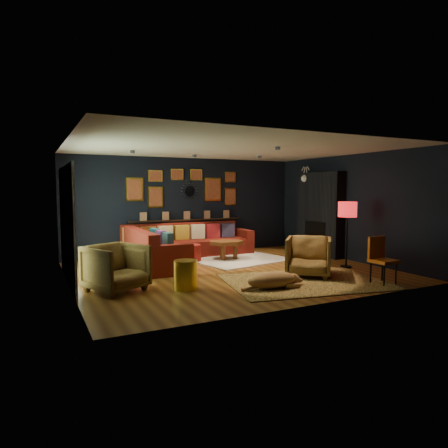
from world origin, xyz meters
name	(u,v)px	position (x,y,z in m)	size (l,w,h in m)	color
floor	(232,271)	(0.00, 0.00, 0.00)	(6.50, 6.50, 0.00)	brown
room_walls	(232,197)	(0.00, 0.00, 1.59)	(6.50, 6.50, 6.50)	black
sectional	(176,247)	(-0.61, 1.81, 0.32)	(3.41, 2.69, 0.86)	maroon
ledge	(187,220)	(0.00, 2.68, 0.92)	(3.20, 0.12, 0.04)	black
gallery_wall	(186,187)	(-0.01, 2.72, 1.81)	(3.15, 0.04, 1.02)	yellow
sunburst_mirror	(189,191)	(0.10, 2.72, 1.70)	(0.47, 0.16, 0.47)	silver
fireplace	(320,217)	(3.09, 0.90, 1.02)	(0.31, 1.60, 2.20)	black
deer_head	(310,178)	(3.14, 1.40, 2.05)	(0.50, 0.28, 0.45)	white
sliding_door	(67,224)	(-3.22, 0.60, 1.10)	(0.06, 2.80, 2.20)	white
ceiling_spots	(216,154)	(0.00, 0.80, 2.56)	(3.30, 2.50, 0.06)	black
shag_rug	(241,260)	(0.82, 1.08, 0.02)	(2.22, 1.61, 0.03)	beige
leopard_rug	(305,281)	(0.80, -1.47, 0.01)	(2.94, 2.10, 0.02)	#DBAA50
coffee_table	(226,244)	(0.53, 1.32, 0.39)	(1.00, 0.82, 0.45)	#5A2812
pouf	(189,253)	(-0.40, 1.50, 0.22)	(0.59, 0.59, 0.38)	maroon
armchair_left	(116,266)	(-2.55, -0.60, 0.45)	(0.87, 0.82, 0.90)	#A37130
armchair_right	(309,255)	(1.16, -1.11, 0.44)	(0.86, 0.81, 0.89)	#A37130
gold_stool	(186,275)	(-1.43, -1.00, 0.26)	(0.41, 0.41, 0.52)	yellow
orange_chair	(381,256)	(1.99, -2.18, 0.51)	(0.42, 0.42, 0.87)	black
floor_lamp	(347,213)	(2.50, -0.75, 1.24)	(0.41, 0.41, 1.48)	black
dog	(272,277)	(-0.06, -1.64, 0.22)	(1.27, 0.62, 0.40)	#AE7543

